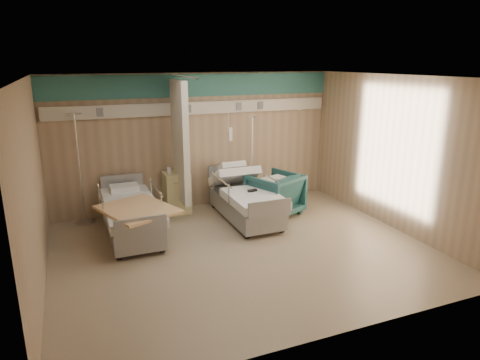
% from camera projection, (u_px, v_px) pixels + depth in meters
% --- Properties ---
extents(ground, '(6.00, 5.00, 0.00)m').
position_uv_depth(ground, '(243.00, 250.00, 7.09)').
color(ground, gray).
rests_on(ground, ground).
extents(room_walls, '(6.04, 5.04, 2.82)m').
position_uv_depth(room_walls, '(235.00, 137.00, 6.80)').
color(room_walls, tan).
rests_on(room_walls, ground).
extents(bed_right, '(1.00, 2.16, 0.63)m').
position_uv_depth(bed_right, '(246.00, 204.00, 8.38)').
color(bed_right, white).
rests_on(bed_right, ground).
extents(bed_left, '(1.00, 2.16, 0.63)m').
position_uv_depth(bed_left, '(132.00, 219.00, 7.59)').
color(bed_left, white).
rests_on(bed_left, ground).
extents(bedside_cabinet, '(0.50, 0.48, 0.85)m').
position_uv_depth(bedside_cabinet, '(177.00, 193.00, 8.74)').
color(bedside_cabinet, '#D1C582').
rests_on(bedside_cabinet, ground).
extents(visitor_armchair, '(1.21, 1.22, 0.86)m').
position_uv_depth(visitor_armchair, '(275.00, 194.00, 8.64)').
color(visitor_armchair, '#1E4C4C').
rests_on(visitor_armchair, ground).
extents(waffle_blanket, '(0.69, 0.65, 0.06)m').
position_uv_depth(waffle_blanket, '(276.00, 172.00, 8.54)').
color(waffle_blanket, silver).
rests_on(waffle_blanket, visitor_armchair).
extents(iv_stand_right, '(0.34, 0.34, 1.91)m').
position_uv_depth(iv_stand_right, '(251.00, 186.00, 9.31)').
color(iv_stand_right, silver).
rests_on(iv_stand_right, ground).
extents(iv_stand_left, '(0.38, 0.38, 2.12)m').
position_uv_depth(iv_stand_left, '(83.00, 202.00, 8.15)').
color(iv_stand_left, silver).
rests_on(iv_stand_left, ground).
extents(call_remote, '(0.18, 0.10, 0.04)m').
position_uv_depth(call_remote, '(252.00, 190.00, 8.13)').
color(call_remote, black).
rests_on(call_remote, bed_right).
extents(tan_blanket, '(1.39, 1.54, 0.04)m').
position_uv_depth(tan_blanket, '(138.00, 209.00, 7.10)').
color(tan_blanket, tan).
rests_on(tan_blanket, bed_left).
extents(toiletry_bag, '(0.23, 0.16, 0.12)m').
position_uv_depth(toiletry_bag, '(181.00, 168.00, 8.71)').
color(toiletry_bag, black).
rests_on(toiletry_bag, bedside_cabinet).
extents(white_cup, '(0.09, 0.09, 0.12)m').
position_uv_depth(white_cup, '(169.00, 170.00, 8.56)').
color(white_cup, white).
rests_on(white_cup, bedside_cabinet).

